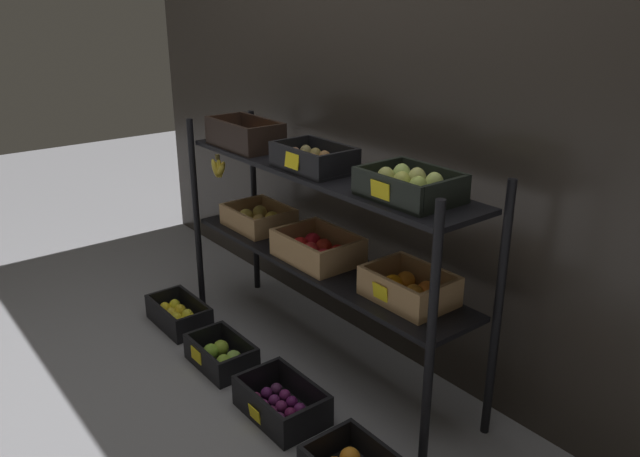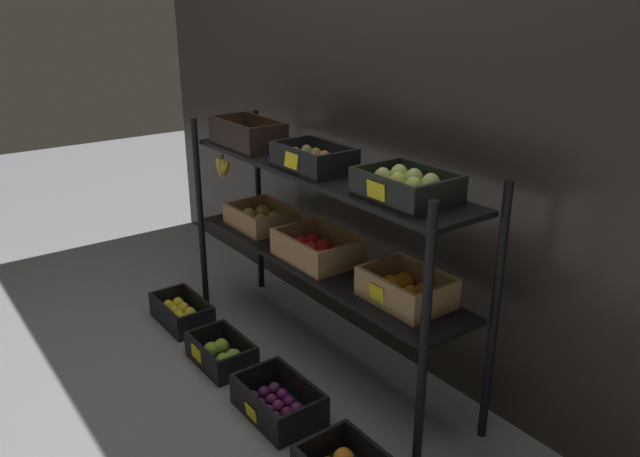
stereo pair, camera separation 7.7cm
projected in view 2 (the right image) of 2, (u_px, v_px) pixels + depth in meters
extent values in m
plane|color=gray|center=(320.00, 357.00, 2.86)|extent=(10.00, 10.00, 0.00)
cube|color=#2D2823|center=(388.00, 151.00, 2.75)|extent=(3.98, 0.12, 1.82)
cylinder|color=black|center=(200.00, 216.00, 3.19)|extent=(0.03, 0.03, 0.99)
cylinder|color=black|center=(424.00, 349.00, 2.00)|extent=(0.03, 0.03, 0.99)
cylinder|color=black|center=(259.00, 203.00, 3.38)|extent=(0.03, 0.03, 0.99)
cylinder|color=black|center=(494.00, 318.00, 2.19)|extent=(0.03, 0.03, 0.99)
cube|color=black|center=(320.00, 261.00, 2.69)|extent=(1.55, 0.31, 0.02)
cube|color=black|center=(320.00, 171.00, 2.55)|extent=(1.55, 0.31, 0.02)
cube|color=#A87F51|center=(262.00, 225.00, 3.07)|extent=(0.32, 0.25, 0.01)
cube|color=#A87F51|center=(240.00, 220.00, 2.99)|extent=(0.32, 0.02, 0.09)
cube|color=#A87F51|center=(282.00, 210.00, 3.12)|extent=(0.32, 0.02, 0.09)
cube|color=#A87F51|center=(246.00, 207.00, 3.17)|extent=(0.02, 0.22, 0.09)
cube|color=#A87F51|center=(278.00, 224.00, 2.94)|extent=(0.02, 0.22, 0.09)
sphere|color=gold|center=(249.00, 215.00, 3.08)|extent=(0.07, 0.07, 0.07)
sphere|color=#E3B055|center=(262.00, 221.00, 3.00)|extent=(0.07, 0.07, 0.07)
sphere|color=#DABD53|center=(263.00, 212.00, 3.12)|extent=(0.07, 0.07, 0.07)
sphere|color=yellow|center=(275.00, 218.00, 3.04)|extent=(0.07, 0.07, 0.07)
cube|color=#A87F51|center=(318.00, 258.00, 2.69)|extent=(0.35, 0.26, 0.01)
cube|color=#A87F51|center=(294.00, 252.00, 2.60)|extent=(0.35, 0.02, 0.10)
cube|color=#A87F51|center=(340.00, 239.00, 2.74)|extent=(0.35, 0.02, 0.10)
cube|color=#A87F51|center=(295.00, 234.00, 2.80)|extent=(0.02, 0.22, 0.10)
cube|color=#A87F51|center=(342.00, 258.00, 2.54)|extent=(0.02, 0.22, 0.10)
sphere|color=red|center=(301.00, 245.00, 2.72)|extent=(0.07, 0.07, 0.07)
sphere|color=red|center=(311.00, 250.00, 2.66)|extent=(0.07, 0.07, 0.07)
sphere|color=red|center=(323.00, 257.00, 2.59)|extent=(0.07, 0.07, 0.07)
sphere|color=red|center=(313.00, 241.00, 2.76)|extent=(0.07, 0.07, 0.07)
sphere|color=red|center=(324.00, 247.00, 2.70)|extent=(0.07, 0.07, 0.07)
sphere|color=red|center=(337.00, 253.00, 2.63)|extent=(0.07, 0.07, 0.07)
cube|color=#A87F51|center=(406.00, 299.00, 2.33)|extent=(0.32, 0.23, 0.01)
cube|color=#A87F51|center=(384.00, 293.00, 2.25)|extent=(0.32, 0.02, 0.10)
cube|color=#A87F51|center=(427.00, 278.00, 2.37)|extent=(0.32, 0.02, 0.10)
cube|color=#A87F51|center=(379.00, 272.00, 2.42)|extent=(0.02, 0.20, 0.10)
cube|color=#A87F51|center=(437.00, 301.00, 2.19)|extent=(0.02, 0.20, 0.10)
sphere|color=orange|center=(390.00, 285.00, 2.34)|extent=(0.07, 0.07, 0.07)
sphere|color=orange|center=(410.00, 296.00, 2.26)|extent=(0.07, 0.07, 0.07)
sphere|color=orange|center=(403.00, 282.00, 2.37)|extent=(0.07, 0.07, 0.07)
sphere|color=orange|center=(424.00, 292.00, 2.29)|extent=(0.07, 0.07, 0.07)
cube|color=yellow|center=(377.00, 294.00, 2.27)|extent=(0.07, 0.01, 0.07)
cube|color=black|center=(248.00, 145.00, 2.90)|extent=(0.38, 0.20, 0.01)
cube|color=black|center=(230.00, 134.00, 2.83)|extent=(0.38, 0.02, 0.12)
cube|color=black|center=(265.00, 129.00, 2.93)|extent=(0.38, 0.02, 0.12)
cube|color=black|center=(229.00, 125.00, 3.02)|extent=(0.02, 0.17, 0.12)
cube|color=black|center=(269.00, 139.00, 2.74)|extent=(0.02, 0.17, 0.12)
sphere|color=orange|center=(231.00, 134.00, 2.96)|extent=(0.06, 0.06, 0.06)
sphere|color=orange|center=(239.00, 137.00, 2.90)|extent=(0.06, 0.06, 0.06)
sphere|color=orange|center=(247.00, 140.00, 2.85)|extent=(0.06, 0.06, 0.06)
sphere|color=orange|center=(254.00, 143.00, 2.79)|extent=(0.06, 0.06, 0.06)
sphere|color=orange|center=(240.00, 133.00, 2.99)|extent=(0.06, 0.06, 0.06)
sphere|color=orange|center=(250.00, 135.00, 2.94)|extent=(0.06, 0.06, 0.06)
sphere|color=orange|center=(257.00, 138.00, 2.88)|extent=(0.06, 0.06, 0.06)
sphere|color=orange|center=(265.00, 141.00, 2.82)|extent=(0.06, 0.06, 0.06)
cube|color=black|center=(314.00, 168.00, 2.53)|extent=(0.33, 0.21, 0.01)
cube|color=black|center=(293.00, 159.00, 2.46)|extent=(0.33, 0.02, 0.09)
cube|color=black|center=(333.00, 152.00, 2.57)|extent=(0.33, 0.02, 0.09)
cube|color=black|center=(291.00, 148.00, 2.63)|extent=(0.02, 0.18, 0.09)
cube|color=black|center=(338.00, 164.00, 2.39)|extent=(0.02, 0.18, 0.09)
ellipsoid|color=brown|center=(295.00, 155.00, 2.57)|extent=(0.05, 0.05, 0.07)
ellipsoid|color=brown|center=(303.00, 158.00, 2.53)|extent=(0.05, 0.05, 0.07)
ellipsoid|color=brown|center=(312.00, 161.00, 2.47)|extent=(0.05, 0.05, 0.07)
ellipsoid|color=brown|center=(321.00, 165.00, 2.43)|extent=(0.05, 0.05, 0.07)
ellipsoid|color=brown|center=(306.00, 153.00, 2.60)|extent=(0.05, 0.05, 0.07)
ellipsoid|color=brown|center=(316.00, 156.00, 2.55)|extent=(0.05, 0.05, 0.07)
ellipsoid|color=brown|center=(324.00, 159.00, 2.51)|extent=(0.05, 0.05, 0.07)
ellipsoid|color=brown|center=(334.00, 162.00, 2.46)|extent=(0.05, 0.05, 0.07)
cube|color=yellow|center=(291.00, 159.00, 2.45)|extent=(0.09, 0.01, 0.07)
cube|color=black|center=(406.00, 198.00, 2.16)|extent=(0.33, 0.25, 0.01)
cube|color=black|center=(381.00, 190.00, 2.08)|extent=(0.33, 0.02, 0.09)
cube|color=black|center=(431.00, 178.00, 2.21)|extent=(0.33, 0.02, 0.09)
cube|color=black|center=(377.00, 174.00, 2.26)|extent=(0.02, 0.22, 0.09)
cube|color=black|center=(440.00, 195.00, 2.03)|extent=(0.02, 0.22, 0.09)
ellipsoid|color=#AEB355|center=(383.00, 180.00, 2.18)|extent=(0.07, 0.07, 0.09)
ellipsoid|color=#B4BA4B|center=(398.00, 185.00, 2.13)|extent=(0.07, 0.07, 0.09)
ellipsoid|color=#A9C14E|center=(414.00, 190.00, 2.07)|extent=(0.07, 0.07, 0.09)
ellipsoid|color=#A6C35E|center=(399.00, 177.00, 2.22)|extent=(0.07, 0.07, 0.09)
ellipsoid|color=tan|center=(414.00, 181.00, 2.17)|extent=(0.07, 0.07, 0.09)
ellipsoid|color=#ADBD5C|center=(431.00, 186.00, 2.11)|extent=(0.07, 0.07, 0.09)
cube|color=yellow|center=(376.00, 191.00, 2.09)|extent=(0.09, 0.01, 0.06)
cylinder|color=brown|center=(235.00, 213.00, 3.35)|extent=(0.02, 0.02, 0.02)
ellipsoid|color=yellow|center=(231.00, 224.00, 3.39)|extent=(0.10, 0.03, 0.11)
ellipsoid|color=yellow|center=(235.00, 225.00, 3.39)|extent=(0.07, 0.03, 0.12)
ellipsoid|color=yellow|center=(236.00, 225.00, 3.38)|extent=(0.03, 0.03, 0.11)
ellipsoid|color=yellow|center=(235.00, 226.00, 3.36)|extent=(0.07, 0.03, 0.12)
ellipsoid|color=yellow|center=(237.00, 227.00, 3.36)|extent=(0.09, 0.03, 0.11)
cylinder|color=brown|center=(222.00, 156.00, 3.21)|extent=(0.02, 0.02, 0.02)
ellipsoid|color=yellow|center=(221.00, 167.00, 3.25)|extent=(0.10, 0.03, 0.09)
ellipsoid|color=yellow|center=(219.00, 167.00, 3.24)|extent=(0.08, 0.03, 0.10)
ellipsoid|color=yellow|center=(223.00, 167.00, 3.24)|extent=(0.05, 0.03, 0.10)
ellipsoid|color=yellow|center=(223.00, 168.00, 3.23)|extent=(0.05, 0.03, 0.10)
ellipsoid|color=yellow|center=(225.00, 168.00, 3.22)|extent=(0.08, 0.03, 0.10)
ellipsoid|color=yellow|center=(225.00, 169.00, 3.21)|extent=(0.10, 0.03, 0.09)
cube|color=black|center=(183.00, 321.00, 3.16)|extent=(0.35, 0.20, 0.01)
cube|color=black|center=(164.00, 315.00, 3.09)|extent=(0.35, 0.02, 0.11)
cube|color=black|center=(199.00, 305.00, 3.19)|extent=(0.35, 0.02, 0.11)
cube|color=black|center=(168.00, 298.00, 3.27)|extent=(0.02, 0.17, 0.11)
cube|color=black|center=(197.00, 323.00, 3.02)|extent=(0.02, 0.17, 0.11)
ellipsoid|color=yellow|center=(168.00, 307.00, 3.21)|extent=(0.06, 0.06, 0.08)
ellipsoid|color=yellow|center=(174.00, 313.00, 3.15)|extent=(0.06, 0.06, 0.08)
ellipsoid|color=yellow|center=(179.00, 318.00, 3.11)|extent=(0.06, 0.06, 0.08)
ellipsoid|color=yellow|center=(185.00, 322.00, 3.06)|extent=(0.06, 0.06, 0.08)
ellipsoid|color=yellow|center=(178.00, 304.00, 3.24)|extent=(0.06, 0.06, 0.08)
ellipsoid|color=yellow|center=(184.00, 309.00, 3.19)|extent=(0.06, 0.06, 0.08)
ellipsoid|color=yellow|center=(190.00, 314.00, 3.14)|extent=(0.06, 0.06, 0.08)
ellipsoid|color=yellow|center=(196.00, 319.00, 3.09)|extent=(0.06, 0.06, 0.08)
cube|color=black|center=(222.00, 362.00, 2.82)|extent=(0.32, 0.21, 0.01)
cube|color=black|center=(202.00, 357.00, 2.74)|extent=(0.32, 0.02, 0.11)
cube|color=black|center=(240.00, 344.00, 2.85)|extent=(0.32, 0.02, 0.11)
cube|color=black|center=(206.00, 336.00, 2.91)|extent=(0.02, 0.17, 0.11)
cube|color=black|center=(238.00, 366.00, 2.68)|extent=(0.02, 0.17, 0.11)
sphere|color=#86BD33|center=(211.00, 350.00, 2.83)|extent=(0.07, 0.07, 0.07)
sphere|color=#90BB34|center=(224.00, 361.00, 2.75)|extent=(0.07, 0.07, 0.07)
sphere|color=#94B731|center=(221.00, 346.00, 2.86)|extent=(0.07, 0.07, 0.07)
sphere|color=#8CB849|center=(233.00, 357.00, 2.78)|extent=(0.07, 0.07, 0.07)
cube|color=yellow|center=(196.00, 353.00, 2.76)|extent=(0.09, 0.00, 0.06)
cube|color=black|center=(279.00, 412.00, 2.48)|extent=(0.36, 0.23, 0.01)
cube|color=black|center=(254.00, 409.00, 2.39)|extent=(0.36, 0.02, 0.12)
cube|color=black|center=(301.00, 389.00, 2.51)|extent=(0.36, 0.02, 0.12)
cube|color=black|center=(256.00, 378.00, 2.58)|extent=(0.02, 0.20, 0.12)
cube|color=black|center=(304.00, 421.00, 2.32)|extent=(0.02, 0.20, 0.12)
sphere|color=#662145|center=(253.00, 397.00, 2.52)|extent=(0.05, 0.05, 0.05)
sphere|color=#621F50|center=(260.00, 404.00, 2.48)|extent=(0.05, 0.05, 0.05)
sphere|color=#6C2553|center=(268.00, 411.00, 2.44)|extent=(0.05, 0.05, 0.05)
sphere|color=#56244F|center=(275.00, 418.00, 2.40)|extent=(0.05, 0.05, 0.05)
sphere|color=#572252|center=(284.00, 426.00, 2.35)|extent=(0.05, 0.05, 0.05)
sphere|color=#551D57|center=(264.00, 392.00, 2.55)|extent=(0.05, 0.05, 0.05)
sphere|color=#62215C|center=(271.00, 400.00, 2.51)|extent=(0.05, 0.05, 0.05)
sphere|color=#6D2257|center=(278.00, 406.00, 2.47)|extent=(0.05, 0.05, 0.05)
sphere|color=#661948|center=(287.00, 413.00, 2.43)|extent=(0.05, 0.05, 0.05)
sphere|color=#59254F|center=(296.00, 421.00, 2.38)|extent=(0.05, 0.05, 0.05)
sphere|color=#552952|center=(274.00, 388.00, 2.58)|extent=(0.05, 0.05, 0.05)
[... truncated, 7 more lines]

